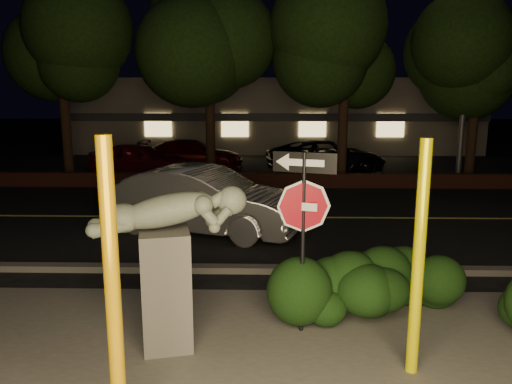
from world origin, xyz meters
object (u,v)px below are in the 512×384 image
(yellow_pole_right, at_px, (418,261))
(streetlight, at_px, (464,17))
(sculpture, at_px, (168,252))
(yellow_pole_left, at_px, (113,295))
(parked_car_dark, at_px, (326,157))
(signpost, at_px, (304,207))
(parked_car_red, at_px, (139,159))
(parked_car_darkred, at_px, (192,155))
(silver_sedan, at_px, (203,200))

(yellow_pole_right, xyz_separation_m, streetlight, (5.32, 13.52, 4.53))
(sculpture, bearing_deg, yellow_pole_left, -108.66)
(parked_car_dark, bearing_deg, sculpture, 153.95)
(streetlight, bearing_deg, signpost, -105.16)
(signpost, bearing_deg, parked_car_dark, 99.41)
(yellow_pole_right, height_order, parked_car_dark, yellow_pole_right)
(sculpture, xyz_separation_m, streetlight, (8.33, 12.98, 4.63))
(yellow_pole_left, relative_size, parked_car_dark, 0.61)
(parked_car_red, distance_m, parked_car_darkred, 2.57)
(sculpture, height_order, streetlight, streetlight)
(signpost, height_order, streetlight, streetlight)
(sculpture, relative_size, parked_car_darkred, 0.49)
(sculpture, xyz_separation_m, silver_sedan, (-0.26, 5.47, -0.54))
(signpost, xyz_separation_m, parked_car_red, (-5.59, 12.99, -1.14))
(streetlight, bearing_deg, parked_car_dark, 175.60)
(silver_sedan, bearing_deg, yellow_pole_left, -159.86)
(yellow_pole_left, bearing_deg, yellow_pole_right, 21.06)
(yellow_pole_left, relative_size, parked_car_red, 0.76)
(yellow_pole_right, height_order, parked_car_darkred, yellow_pole_right)
(sculpture, height_order, silver_sedan, sculpture)
(yellow_pole_right, height_order, signpost, yellow_pole_right)
(streetlight, bearing_deg, sculpture, -110.13)
(parked_car_red, relative_size, parked_car_dark, 0.81)
(streetlight, xyz_separation_m, parked_car_dark, (-4.65, 1.42, -5.27))
(yellow_pole_right, bearing_deg, streetlight, 68.53)
(yellow_pole_right, distance_m, sculpture, 3.07)
(yellow_pole_right, xyz_separation_m, silver_sedan, (-3.28, 6.01, -0.63))
(sculpture, height_order, parked_car_darkred, sculpture)
(signpost, height_order, parked_car_dark, signpost)
(yellow_pole_right, relative_size, streetlight, 0.28)
(signpost, xyz_separation_m, silver_sedan, (-2.02, 5.00, -1.03))
(yellow_pole_left, distance_m, yellow_pole_right, 3.40)
(signpost, relative_size, parked_car_red, 0.65)
(signpost, distance_m, parked_car_red, 14.19)
(signpost, bearing_deg, yellow_pole_right, -21.23)
(streetlight, bearing_deg, parked_car_red, -169.68)
(streetlight, relative_size, parked_car_darkred, 2.27)
(streetlight, xyz_separation_m, parked_car_darkred, (-10.32, 2.26, -5.31))
(yellow_pole_left, distance_m, signpost, 2.95)
(parked_car_darkred, height_order, parked_car_dark, parked_car_dark)
(yellow_pole_left, distance_m, parked_car_darkred, 17.12)
(yellow_pole_right, xyz_separation_m, parked_car_dark, (0.67, 14.94, -0.74))
(parked_car_dark, bearing_deg, yellow_pole_right, 165.75)
(sculpture, distance_m, parked_car_dark, 14.87)
(yellow_pole_left, relative_size, streetlight, 0.30)
(yellow_pole_left, bearing_deg, parked_car_darkred, 96.16)
(parked_car_dark, bearing_deg, yellow_pole_left, 154.94)
(silver_sedan, height_order, parked_car_red, silver_sedan)
(yellow_pole_left, bearing_deg, parked_car_red, 103.60)
(silver_sedan, xyz_separation_m, parked_car_red, (-3.57, 7.99, -0.12))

